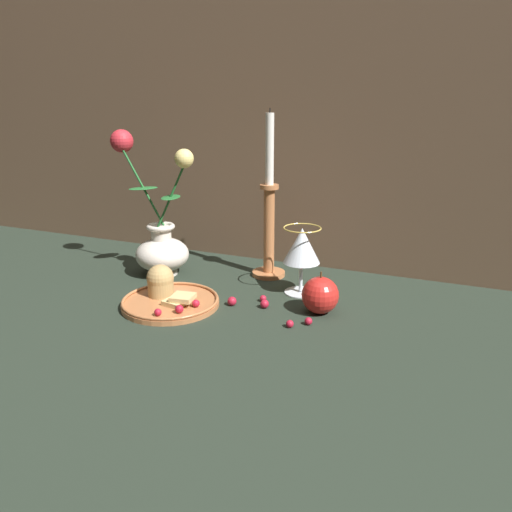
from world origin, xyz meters
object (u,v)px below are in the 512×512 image
at_px(candlestick, 269,222).
at_px(apple_beside_vase, 320,295).
at_px(wine_glass, 302,248).
at_px(vase, 159,238).
at_px(plate_with_pastries, 168,296).

bearing_deg(candlestick, apple_beside_vase, -43.53).
bearing_deg(wine_glass, apple_beside_vase, -52.14).
bearing_deg(vase, plate_with_pastries, -52.98).
relative_size(plate_with_pastries, candlestick, 0.52).
xyz_separation_m(vase, candlestick, (0.25, 0.09, 0.04)).
bearing_deg(wine_glass, vase, -178.03).
bearing_deg(plate_with_pastries, candlestick, 62.20).
bearing_deg(vase, wine_glass, 1.97).
height_order(plate_with_pastries, candlestick, candlestick).
distance_m(wine_glass, apple_beside_vase, 0.13).
xyz_separation_m(wine_glass, apple_beside_vase, (0.07, -0.09, -0.07)).
xyz_separation_m(plate_with_pastries, wine_glass, (0.23, 0.17, 0.08)).
bearing_deg(apple_beside_vase, plate_with_pastries, -165.26).
relative_size(plate_with_pastries, apple_beside_vase, 2.33).
relative_size(vase, wine_glass, 2.29).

